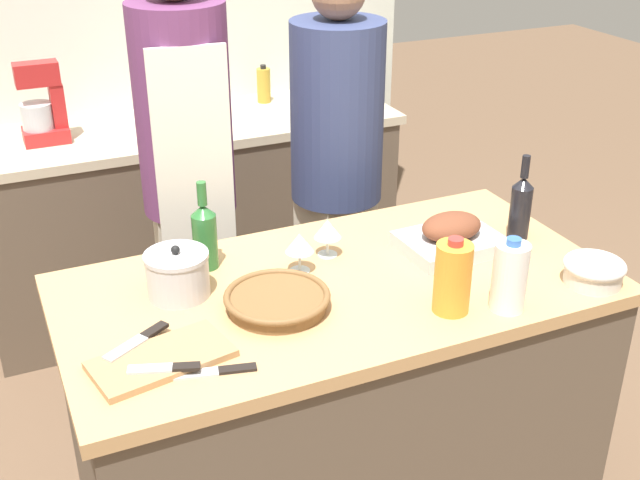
{
  "coord_description": "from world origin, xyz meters",
  "views": [
    {
      "loc": [
        -0.83,
        -1.74,
        2.01
      ],
      "look_at": [
        0.0,
        0.12,
        0.99
      ],
      "focal_mm": 45.0,
      "sensor_mm": 36.0,
      "label": 1
    }
  ],
  "objects": [
    {
      "name": "condiment_bottle_short",
      "position": [
        0.43,
        1.73,
        0.97
      ],
      "size": [
        0.06,
        0.06,
        0.18
      ],
      "color": "#B28E2D",
      "rests_on": "back_counter"
    },
    {
      "name": "knife_bread",
      "position": [
        -0.57,
        -0.09,
        0.93
      ],
      "size": [
        0.18,
        0.12,
        0.01
      ],
      "color": "#B7B7BC",
      "rests_on": "cutting_board"
    },
    {
      "name": "juice_jug",
      "position": [
        0.21,
        -0.25,
        1.01
      ],
      "size": [
        0.1,
        0.1,
        0.21
      ],
      "color": "orange",
      "rests_on": "kitchen_island"
    },
    {
      "name": "back_wall",
      "position": [
        0.0,
        1.92,
        1.27
      ],
      "size": [
        2.39,
        0.1,
        2.55
      ],
      "color": "silver",
      "rests_on": "ground_plane"
    },
    {
      "name": "mixing_bowl",
      "position": [
        0.64,
        -0.29,
        0.95
      ],
      "size": [
        0.17,
        0.17,
        0.07
      ],
      "color": "beige",
      "rests_on": "kitchen_island"
    },
    {
      "name": "wicker_basket",
      "position": [
        -0.2,
        -0.06,
        0.93
      ],
      "size": [
        0.28,
        0.28,
        0.05
      ],
      "color": "brown",
      "rests_on": "kitchen_island"
    },
    {
      "name": "wine_bottle_green",
      "position": [
        -0.3,
        0.24,
        1.01
      ],
      "size": [
        0.07,
        0.07,
        0.26
      ],
      "color": "#28662D",
      "rests_on": "kitchen_island"
    },
    {
      "name": "roasting_pan",
      "position": [
        0.39,
        0.04,
        0.95
      ],
      "size": [
        0.3,
        0.23,
        0.12
      ],
      "color": "#BCBCC1",
      "rests_on": "kitchen_island"
    },
    {
      "name": "person_cook_aproned",
      "position": [
        -0.2,
        0.79,
        0.99
      ],
      "size": [
        0.32,
        0.33,
        1.76
      ],
      "rotation": [
        0.0,
        0.0,
        -0.11
      ],
      "color": "beige",
      "rests_on": "ground_plane"
    },
    {
      "name": "condiment_bottle_tall",
      "position": [
        0.54,
        1.49,
        0.99
      ],
      "size": [
        0.06,
        0.06,
        0.21
      ],
      "color": "#332D28",
      "rests_on": "back_counter"
    },
    {
      "name": "stand_mixer",
      "position": [
        -0.58,
        1.58,
        1.03
      ],
      "size": [
        0.18,
        0.14,
        0.33
      ],
      "color": "#B22323",
      "rests_on": "back_counter"
    },
    {
      "name": "cutting_board",
      "position": [
        -0.54,
        -0.17,
        0.92
      ],
      "size": [
        0.35,
        0.23,
        0.02
      ],
      "color": "#AD7F51",
      "rests_on": "kitchen_island"
    },
    {
      "name": "wine_bottle_dark",
      "position": [
        0.63,
        0.03,
        1.01
      ],
      "size": [
        0.06,
        0.06,
        0.27
      ],
      "color": "black",
      "rests_on": "kitchen_island"
    },
    {
      "name": "kitchen_island",
      "position": [
        0.0,
        0.0,
        0.46
      ],
      "size": [
        1.52,
        0.78,
        0.91
      ],
      "color": "brown",
      "rests_on": "ground_plane"
    },
    {
      "name": "knife_paring",
      "position": [
        -0.54,
        -0.23,
        0.93
      ],
      "size": [
        0.16,
        0.08,
        0.01
      ],
      "color": "#B7B7BC",
      "rests_on": "cutting_board"
    },
    {
      "name": "wine_glass_right",
      "position": [
        0.04,
        0.16,
        0.99
      ],
      "size": [
        0.08,
        0.08,
        0.11
      ],
      "color": "silver",
      "rests_on": "kitchen_island"
    },
    {
      "name": "stock_pot",
      "position": [
        -0.42,
        0.12,
        0.97
      ],
      "size": [
        0.17,
        0.17,
        0.15
      ],
      "color": "#B7B7BC",
      "rests_on": "kitchen_island"
    },
    {
      "name": "person_cook_guest",
      "position": [
        0.37,
        0.8,
        0.91
      ],
      "size": [
        0.34,
        0.34,
        1.64
      ],
      "rotation": [
        0.0,
        0.0,
        0.35
      ],
      "color": "beige",
      "rests_on": "ground_plane"
    },
    {
      "name": "wine_glass_left",
      "position": [
        -0.07,
        0.11,
        1.0
      ],
      "size": [
        0.08,
        0.08,
        0.12
      ],
      "color": "silver",
      "rests_on": "kitchen_island"
    },
    {
      "name": "back_counter",
      "position": [
        0.0,
        1.57,
        0.45
      ],
      "size": [
        1.89,
        0.6,
        0.89
      ],
      "color": "brown",
      "rests_on": "ground_plane"
    },
    {
      "name": "milk_jug",
      "position": [
        0.35,
        -0.3,
        1.0
      ],
      "size": [
        0.09,
        0.09,
        0.2
      ],
      "color": "white",
      "rests_on": "kitchen_island"
    },
    {
      "name": "knife_chef",
      "position": [
        -0.45,
        -0.26,
        0.91
      ],
      "size": [
        0.23,
        0.08,
        0.01
      ],
      "color": "#B7B7BC",
      "rests_on": "kitchen_island"
    }
  ]
}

